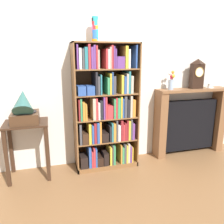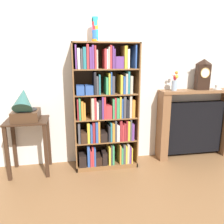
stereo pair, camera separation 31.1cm
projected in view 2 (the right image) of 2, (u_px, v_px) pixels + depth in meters
ground_plane at (107, 167)px, 3.23m from camera, size 8.19×6.40×0.02m
wall_back at (116, 73)px, 3.21m from camera, size 5.19×0.08×2.60m
bookshelf at (106, 111)px, 3.08m from camera, size 0.87×0.36×1.72m
cup_stack at (95, 30)px, 2.84m from camera, size 0.08×0.08×0.31m
side_table_left at (28, 135)px, 2.95m from camera, size 0.53×0.42×0.74m
gramophone at (25, 107)px, 2.81m from camera, size 0.33×0.45×0.48m
fireplace_mantel at (194, 124)px, 3.47m from camera, size 1.18×0.25×1.06m
mantel_clock at (203, 74)px, 3.26m from camera, size 0.19×0.11×0.45m
flower_vase at (175, 82)px, 3.21m from camera, size 0.09×0.12×0.28m
teacup_with_saucer at (217, 87)px, 3.36m from camera, size 0.13×0.13×0.06m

